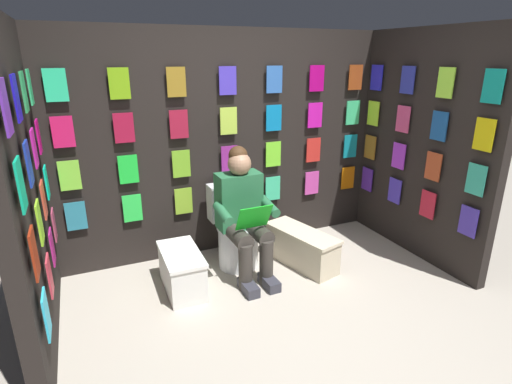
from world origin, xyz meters
The scene contains 8 objects.
ground_plane centered at (0.00, 0.00, 0.00)m, with size 30.00×30.00×0.00m, color #B2A899.
display_wall_back centered at (0.00, -1.74, 1.10)m, with size 3.43×0.14×2.20m.
display_wall_left centered at (-1.71, -0.85, 1.10)m, with size 0.14×1.69×2.20m.
display_wall_right centered at (1.71, -0.85, 1.10)m, with size 0.14×1.69×2.20m.
toilet centered at (0.08, -1.33, 0.33)m, with size 0.41×0.56×0.77m.
person_reading centered at (0.07, -1.10, 0.60)m, with size 0.53×0.69×1.19m.
comic_longbox_near centered at (0.68, -1.06, 0.18)m, with size 0.32×0.62×0.36m.
comic_longbox_far centered at (-0.50, -1.03, 0.18)m, with size 0.48×0.84×0.35m.
Camera 1 is at (1.33, 2.02, 1.95)m, focal length 28.29 mm.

